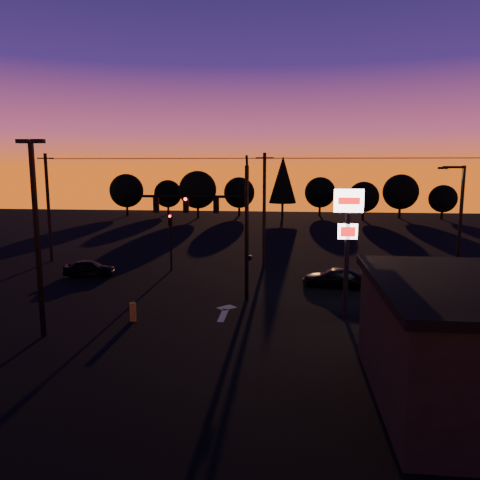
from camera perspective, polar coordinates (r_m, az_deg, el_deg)
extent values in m
plane|color=black|center=(24.67, -3.56, -9.84)|extent=(120.00, 120.00, 0.00)
cube|color=beige|center=(25.54, -2.07, -9.16)|extent=(0.35, 2.20, 0.01)
cube|color=beige|center=(26.86, -1.65, -8.24)|extent=(1.20, 1.20, 0.01)
cylinder|color=black|center=(27.42, 0.82, 0.69)|extent=(0.24, 0.24, 8.00)
cylinder|color=black|center=(27.13, 0.84, 9.50)|extent=(0.14, 0.52, 0.76)
cylinder|color=black|center=(27.67, -5.91, 5.30)|extent=(6.50, 0.16, 0.16)
cube|color=black|center=(27.44, -2.92, 4.26)|extent=(0.32, 0.22, 0.95)
sphere|color=black|center=(27.29, -2.97, 4.97)|extent=(0.18, 0.18, 0.18)
sphere|color=black|center=(27.31, -2.97, 4.34)|extent=(0.18, 0.18, 0.18)
sphere|color=black|center=(27.34, -2.96, 3.72)|extent=(0.18, 0.18, 0.18)
cube|color=black|center=(27.78, -6.61, 4.27)|extent=(0.32, 0.22, 0.95)
sphere|color=#FF0705|center=(27.62, -6.68, 4.97)|extent=(0.18, 0.18, 0.18)
sphere|color=black|center=(27.65, -6.67, 4.35)|extent=(0.18, 0.18, 0.18)
sphere|color=black|center=(27.67, -6.65, 3.73)|extent=(0.18, 0.18, 0.18)
cube|color=black|center=(28.22, -10.19, 4.26)|extent=(0.32, 0.22, 0.95)
sphere|color=black|center=(28.07, -10.28, 4.95)|extent=(0.18, 0.18, 0.18)
sphere|color=black|center=(28.09, -10.26, 4.34)|extent=(0.18, 0.18, 0.18)
sphere|color=black|center=(28.12, -10.25, 3.73)|extent=(0.18, 0.18, 0.18)
cube|color=black|center=(27.64, 1.19, -2.19)|extent=(0.22, 0.18, 0.28)
cylinder|color=black|center=(36.18, -8.42, -0.91)|extent=(0.14, 0.14, 3.60)
cube|color=black|center=(35.89, -8.50, 2.40)|extent=(0.30, 0.20, 0.90)
sphere|color=#FF0705|center=(35.74, -8.56, 2.89)|extent=(0.18, 0.18, 0.18)
sphere|color=black|center=(35.77, -8.55, 2.44)|extent=(0.18, 0.18, 0.18)
sphere|color=black|center=(35.80, -8.54, 2.00)|extent=(0.18, 0.18, 0.18)
cube|color=black|center=(23.30, -23.47, -0.29)|extent=(0.18, 0.18, 9.00)
cube|color=black|center=(23.25, -24.94, 10.86)|extent=(0.55, 0.30, 0.18)
cube|color=black|center=(22.90, -23.41, 11.00)|extent=(0.55, 0.30, 0.18)
cube|color=black|center=(25.17, 12.88, -2.13)|extent=(0.22, 0.22, 6.40)
cube|color=white|center=(24.78, 13.12, 4.69)|extent=(1.50, 0.25, 1.20)
cube|color=red|center=(24.64, 13.16, 4.66)|extent=(1.10, 0.02, 0.35)
cube|color=white|center=(24.95, 12.99, 1.02)|extent=(1.00, 0.22, 0.80)
cube|color=red|center=(24.82, 13.03, 0.98)|extent=(0.75, 0.02, 0.50)
cylinder|color=black|center=(30.52, 25.18, 0.68)|extent=(0.20, 0.20, 8.00)
cylinder|color=black|center=(30.06, 24.59, 8.08)|extent=(1.20, 0.14, 0.14)
cube|color=black|center=(29.88, 23.48, 8.05)|extent=(0.50, 0.22, 0.14)
plane|color=#FFB759|center=(29.88, 23.47, 7.90)|extent=(0.35, 0.35, 0.00)
cylinder|color=black|center=(42.18, -22.31, 3.62)|extent=(0.26, 0.26, 9.00)
cube|color=black|center=(42.04, -22.65, 9.18)|extent=(1.40, 0.10, 0.10)
cylinder|color=black|center=(37.24, 2.97, 3.65)|extent=(0.26, 0.26, 9.00)
cube|color=black|center=(37.08, 3.02, 9.97)|extent=(1.40, 0.10, 0.10)
cylinder|color=black|center=(38.03, -10.91, 9.72)|extent=(18.00, 0.02, 0.02)
cylinder|color=black|center=(38.60, -10.65, 9.79)|extent=(18.00, 0.02, 0.02)
cylinder|color=black|center=(39.18, -10.39, 9.71)|extent=(18.00, 0.02, 0.02)
cylinder|color=black|center=(37.11, 17.18, 9.51)|extent=(18.00, 0.02, 0.02)
cylinder|color=black|center=(37.70, 17.01, 9.58)|extent=(18.00, 0.02, 0.02)
cylinder|color=black|center=(38.29, 16.83, 9.50)|extent=(18.00, 0.02, 0.02)
cube|color=black|center=(21.24, 19.77, -9.54)|extent=(2.20, 0.05, 1.60)
cylinder|color=gold|center=(25.14, -12.91, -8.53)|extent=(0.32, 0.32, 0.97)
cylinder|color=black|center=(77.81, -13.58, 3.47)|extent=(0.36, 0.36, 1.62)
sphere|color=black|center=(77.58, -13.67, 5.86)|extent=(5.36, 5.36, 5.36)
cylinder|color=black|center=(78.92, -8.73, 3.60)|extent=(0.36, 0.36, 1.38)
sphere|color=black|center=(78.72, -8.78, 5.59)|extent=(4.54, 4.54, 4.54)
cylinder|color=black|center=(72.72, -5.14, 3.37)|extent=(0.36, 0.36, 1.75)
sphere|color=black|center=(72.46, -5.18, 6.12)|extent=(5.77, 5.78, 5.78)
cylinder|color=black|center=(75.78, -0.10, 3.53)|extent=(0.36, 0.36, 1.50)
sphere|color=black|center=(75.56, -0.10, 5.80)|extent=(4.95, 4.95, 4.95)
cylinder|color=black|center=(72.35, 5.19, 3.58)|extent=(0.36, 0.36, 2.38)
cone|color=black|center=(72.06, 5.24, 7.35)|extent=(4.18, 4.18, 7.12)
cylinder|color=black|center=(77.53, 9.68, 3.53)|extent=(0.36, 0.36, 1.50)
sphere|color=black|center=(77.31, 9.74, 5.74)|extent=(4.95, 4.95, 4.95)
cylinder|color=black|center=(72.25, 14.74, 2.92)|extent=(0.36, 0.36, 1.38)
sphere|color=black|center=(72.03, 14.83, 5.10)|extent=(4.54, 4.54, 4.54)
cylinder|color=black|center=(76.31, 18.87, 3.14)|extent=(0.36, 0.36, 1.62)
sphere|color=black|center=(76.07, 18.99, 5.57)|extent=(5.36, 5.36, 5.36)
cylinder|color=black|center=(76.94, 23.39, 2.78)|extent=(0.36, 0.36, 1.25)
sphere|color=black|center=(76.74, 23.50, 4.64)|extent=(4.12, 4.12, 4.12)
imported|color=black|center=(35.82, -17.89, -3.29)|extent=(3.76, 1.93, 1.22)
imported|color=black|center=(31.81, 11.49, -4.53)|extent=(4.51, 2.48, 1.24)
imported|color=black|center=(21.88, 25.71, -11.53)|extent=(4.21, 4.84, 1.24)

